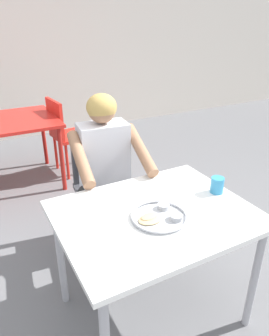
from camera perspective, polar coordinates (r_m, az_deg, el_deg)
ground_plane at (r=2.19m, az=0.73°, el=-24.63°), size 12.00×12.00×0.05m
back_wall at (r=4.94m, az=-22.35°, el=24.29°), size 12.00×0.12×3.40m
table_foreground at (r=1.73m, az=3.67°, el=-10.21°), size 1.01×0.80×0.73m
thali_tray at (r=1.63m, az=4.53°, el=-8.63°), size 0.29×0.29×0.03m
drinking_cup at (r=1.89m, az=14.68°, el=-2.91°), size 0.08×0.08×0.09m
chair_foreground at (r=2.47m, az=-6.30°, el=-2.07°), size 0.42×0.42×0.89m
diner_foreground at (r=2.19m, az=-4.79°, el=0.33°), size 0.53×0.58×1.21m
table_background_red at (r=3.49m, az=-21.68°, el=6.81°), size 0.94×0.87×0.72m
chair_red_right at (r=3.65m, az=-12.31°, el=6.53°), size 0.44×0.46×0.87m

